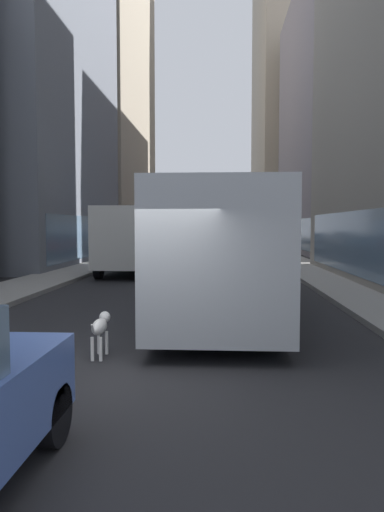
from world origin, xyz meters
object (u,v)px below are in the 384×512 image
object	(u,v)px
car_grey_wagon	(236,241)
car_white_van	(194,240)
box_truck	(134,238)
car_black_suv	(245,249)
dalmatian_dog	(100,327)
car_silver_sedan	(185,238)
car_red_coupe	(188,244)
transit_bus	(218,243)

from	to	relation	value
car_grey_wagon	car_white_van	bearing A→B (deg)	140.44
car_white_van	box_truck	size ratio (longest dim) A/B	0.53
car_grey_wagon	box_truck	bearing A→B (deg)	-105.03
car_black_suv	dalmatian_dog	bearing A→B (deg)	-99.93
car_silver_sedan	car_grey_wagon	bearing A→B (deg)	-64.83
car_red_coupe	car_silver_sedan	size ratio (longest dim) A/B	1.03
car_silver_sedan	box_truck	xyz separation A→B (m)	(-0.00, -32.78, 0.84)
box_truck	dalmatian_dog	world-z (taller)	box_truck
transit_bus	car_black_suv	xyz separation A→B (m)	(1.60, 15.38, -0.96)
transit_bus	box_truck	world-z (taller)	same
car_grey_wagon	car_red_coupe	world-z (taller)	same
car_black_suv	car_red_coupe	xyz separation A→B (m)	(-4.00, 8.55, 0.00)
car_black_suv	car_silver_sedan	distance (m)	26.89
car_red_coupe	car_silver_sedan	distance (m)	17.82
car_black_suv	car_silver_sedan	size ratio (longest dim) A/B	0.94
car_black_suv	box_truck	world-z (taller)	box_truck
transit_bus	car_silver_sedan	bearing A→B (deg)	95.48
car_silver_sedan	transit_bus	bearing A→B (deg)	-84.52
box_truck	car_silver_sedan	bearing A→B (deg)	90.00
car_red_coupe	box_truck	bearing A→B (deg)	-96.07
car_red_coupe	car_silver_sedan	bearing A→B (deg)	95.15
car_white_van	car_red_coupe	distance (m)	9.13
transit_bus	box_truck	size ratio (longest dim) A/B	1.54
car_grey_wagon	transit_bus	bearing A→B (deg)	-93.08
transit_bus	car_red_coupe	size ratio (longest dim) A/B	2.53
car_red_coupe	box_truck	distance (m)	15.14
car_red_coupe	dalmatian_dog	bearing A→B (deg)	-89.20
dalmatian_dog	car_silver_sedan	bearing A→B (deg)	92.46
car_white_van	car_silver_sedan	xyz separation A→B (m)	(-1.60, 8.61, 0.00)
car_black_suv	car_grey_wagon	distance (m)	14.38
transit_bus	car_grey_wagon	xyz separation A→B (m)	(1.60, 29.76, -0.96)
transit_bus	car_red_coupe	distance (m)	24.07
car_grey_wagon	dalmatian_dog	world-z (taller)	car_grey_wagon
dalmatian_dog	car_black_suv	bearing A→B (deg)	80.07
car_grey_wagon	box_truck	world-z (taller)	box_truck
car_black_suv	dalmatian_dog	size ratio (longest dim) A/B	4.34
dalmatian_dog	car_white_van	bearing A→B (deg)	90.61
car_white_van	car_black_suv	world-z (taller)	same
box_truck	transit_bus	bearing A→B (deg)	-65.80
car_black_suv	dalmatian_dog	distance (m)	20.83
car_grey_wagon	dalmatian_dog	bearing A→B (deg)	-95.88
car_silver_sedan	car_white_van	bearing A→B (deg)	-79.48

